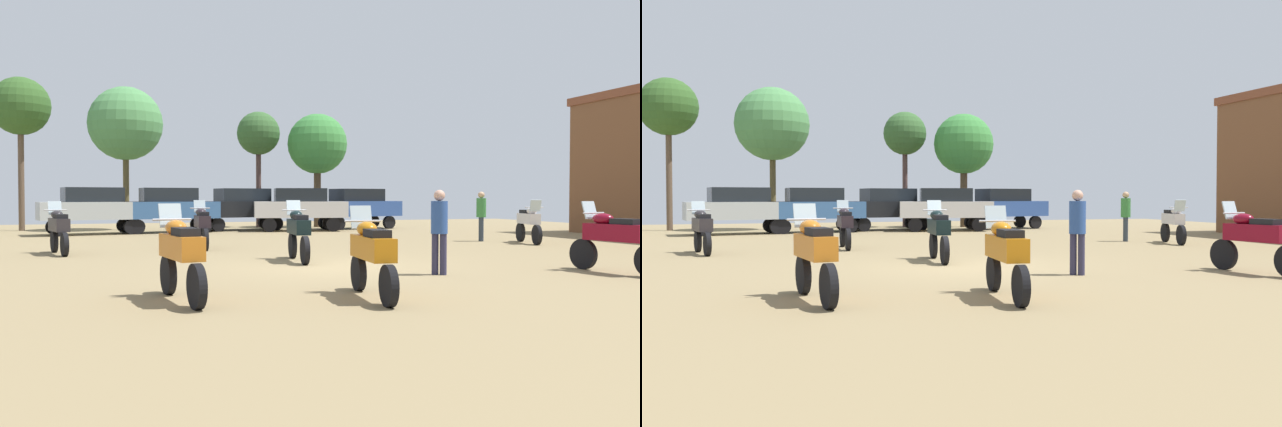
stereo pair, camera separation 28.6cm
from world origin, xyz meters
TOP-DOWN VIEW (x-y plane):
  - ground_plane at (0.00, 0.00)m, footprint 44.00×52.00m
  - motorcycle_2 at (-3.80, -3.99)m, footprint 0.69×2.24m
  - motorcycle_3 at (-2.15, 5.77)m, footprint 0.62×2.23m
  - motorcycle_4 at (-0.40, 1.23)m, footprint 0.62×2.31m
  - motorcycle_5 at (5.21, -3.22)m, footprint 0.66×2.30m
  - motorcycle_8 at (-0.90, -4.63)m, footprint 0.63×2.26m
  - motorcycle_9 at (8.85, 4.52)m, footprint 0.82×2.17m
  - motorcycle_10 at (-6.20, 5.11)m, footprint 0.76×2.10m
  - car_1 at (1.17, 16.10)m, footprint 4.54×2.47m
  - car_2 at (6.91, 15.65)m, footprint 4.54×2.50m
  - car_3 at (-5.57, 14.64)m, footprint 4.57×2.62m
  - car_5 at (3.60, 14.51)m, footprint 4.56×2.57m
  - car_6 at (-2.37, 15.12)m, footprint 4.47×2.24m
  - person_1 at (7.86, 5.92)m, footprint 0.44×0.44m
  - person_2 at (1.58, -2.32)m, footprint 0.48×0.48m
  - tree_1 at (-4.12, 18.11)m, footprint 3.54×3.54m
  - tree_3 at (5.61, 18.07)m, footprint 3.18×3.18m
  - tree_4 at (-8.84, 18.88)m, footprint 2.72×2.72m
  - tree_5 at (2.60, 18.87)m, footprint 2.27×2.27m

SIDE VIEW (x-z plane):
  - ground_plane at x=0.00m, z-range 0.00..0.02m
  - motorcycle_8 at x=-0.90m, z-range 0.01..1.47m
  - motorcycle_10 at x=-6.20m, z-range 0.00..1.48m
  - motorcycle_2 at x=-3.80m, z-range 0.01..1.50m
  - motorcycle_3 at x=-2.15m, z-range 0.01..1.51m
  - motorcycle_9 at x=8.85m, z-range 0.01..1.51m
  - motorcycle_5 at x=5.21m, z-range 0.01..1.52m
  - motorcycle_4 at x=-0.40m, z-range 0.01..1.52m
  - person_2 at x=1.58m, z-range 0.17..1.91m
  - person_1 at x=7.86m, z-range 0.17..1.96m
  - car_1 at x=1.17m, z-range 0.19..2.19m
  - car_2 at x=6.91m, z-range 0.19..2.19m
  - car_3 at x=-5.57m, z-range 0.19..2.19m
  - car_5 at x=3.60m, z-range 0.19..2.19m
  - car_6 at x=-2.37m, z-range 0.19..2.19m
  - tree_3 at x=5.61m, z-range 1.39..7.40m
  - tree_5 at x=2.60m, z-range 1.86..7.96m
  - tree_1 at x=-4.12m, z-range 1.68..8.59m
  - tree_4 at x=-8.84m, z-range 2.22..9.46m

